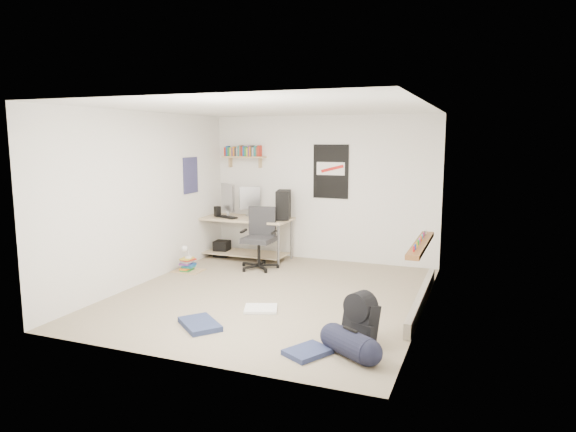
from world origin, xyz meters
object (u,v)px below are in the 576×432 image
(office_chair, at_px, (259,239))
(duffel_bag, at_px, (350,343))
(backpack, at_px, (360,324))
(desk, at_px, (245,238))
(book_stack, at_px, (188,262))

(office_chair, distance_m, duffel_bag, 3.61)
(office_chair, xyz_separation_m, backpack, (2.26, -2.41, -0.29))
(desk, bearing_deg, backpack, -59.74)
(office_chair, height_order, book_stack, office_chair)
(desk, bearing_deg, book_stack, -125.83)
(backpack, bearing_deg, desk, 156.33)
(desk, bearing_deg, office_chair, -59.69)
(desk, distance_m, book_stack, 1.23)
(backpack, relative_size, book_stack, 1.10)
(backpack, xyz_separation_m, duffel_bag, (-0.01, -0.40, -0.06))
(backpack, height_order, duffel_bag, backpack)
(book_stack, bearing_deg, backpack, -29.52)
(desk, xyz_separation_m, office_chair, (0.52, -0.55, 0.12))
(office_chair, relative_size, book_stack, 2.54)
(office_chair, distance_m, backpack, 3.31)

